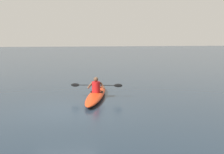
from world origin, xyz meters
name	(u,v)px	position (x,y,z in m)	size (l,w,h in m)	color
ground_plane	(67,110)	(0.00, 0.00, 0.00)	(160.00, 160.00, 0.00)	#1E2D3D
kayak	(96,95)	(-1.44, -2.10, 0.15)	(1.92, 4.87, 0.29)	red
kayaker	(96,86)	(-1.43, -2.06, 0.58)	(2.37, 0.72, 0.71)	red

